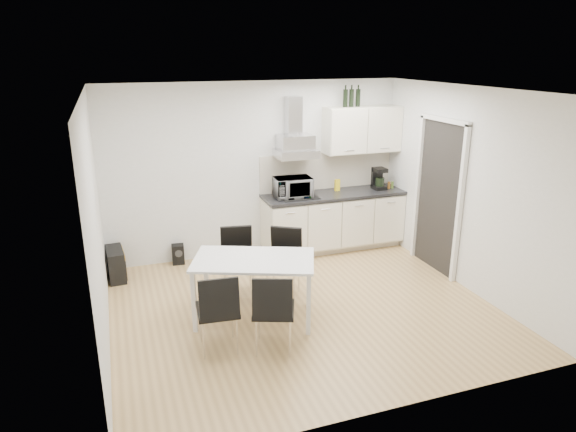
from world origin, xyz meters
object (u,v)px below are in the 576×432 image
Objects in this scene: chair_far_left at (238,263)px; dining_table at (254,266)px; chair_near_left at (218,311)px; chair_near_right at (274,311)px; floor_speaker at (178,254)px; guitar_amp at (116,264)px; chair_far_right at (283,265)px; kitchenette at (335,198)px.

dining_table is at bearing 102.50° from chair_far_left.
chair_near_left is (-0.50, -1.14, 0.00)m from chair_far_left.
chair_near_right reaches higher than dining_table.
dining_table is 1.77× the size of chair_far_left.
floor_speaker is at bearing 124.67° from chair_near_right.
dining_table is 1.77× the size of chair_near_left.
chair_far_left is at bearing -59.77° from floor_speaker.
guitar_amp reaches higher than floor_speaker.
guitar_amp is at bearing -158.36° from floor_speaker.
chair_far_left is at bearing 8.24° from chair_far_right.
chair_far_left reaches higher than dining_table.
guitar_amp is 0.91m from floor_speaker.
chair_far_right is at bearing -133.92° from kitchenette.
chair_near_right is 3.00× the size of floor_speaker.
chair_far_right is at bearing -47.88° from floor_speaker.
kitchenette is 1.62× the size of dining_table.
floor_speaker is (-0.59, 1.30, -0.29)m from chair_far_left.
chair_near_right is at bearing 97.55° from chair_far_right.
chair_near_left is 1.66× the size of guitar_amp.
chair_far_right is (-1.31, -1.36, -0.39)m from kitchenette.
chair_near_right is (0.01, -0.69, -0.23)m from dining_table.
floor_speaker is (-0.09, 2.44, -0.29)m from chair_near_left.
guitar_amp is at bearing 153.59° from dining_table.
guitar_amp is (-3.30, -0.08, -0.61)m from kitchenette.
chair_far_right is 1.00× the size of chair_near_left.
chair_far_right and chair_near_right have the same top height.
kitchenette is at bearing -102.87° from chair_far_right.
chair_near_left is at bearing -114.76° from dining_table.
guitar_amp is (-1.50, 1.69, -0.45)m from dining_table.
chair_far_right is 1.00× the size of chair_near_right.
chair_far_right is at bearing 166.62° from chair_far_left.
chair_near_left is 2.41m from guitar_amp.
dining_table is 1.77× the size of chair_near_right.
floor_speaker is at bearing -22.53° from chair_far_right.
chair_far_left is 3.00× the size of floor_speaker.
kitchenette reaches higher than dining_table.
chair_near_left is at bearing 72.81° from chair_far_right.
chair_near_left is 1.00× the size of chair_near_right.
kitchenette reaches higher than chair_far_right.
chair_near_right is at bearing -61.21° from guitar_amp.
chair_far_left is 1.66× the size of guitar_amp.
kitchenette is 8.59× the size of floor_speaker.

